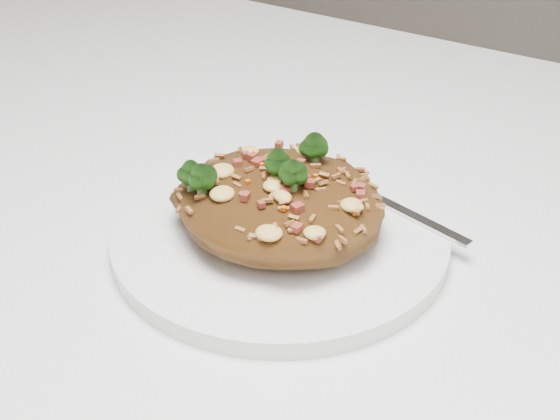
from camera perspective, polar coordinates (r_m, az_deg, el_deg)
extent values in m
cube|color=white|center=(0.64, -1.54, -0.39)|extent=(1.20, 0.80, 0.04)
cylinder|color=#926443|center=(1.36, -12.85, -0.11)|extent=(0.06, 0.06, 0.71)
cylinder|color=white|center=(0.57, 0.00, -1.84)|extent=(0.25, 0.25, 0.01)
ellipsoid|color=brown|center=(0.56, 0.00, 0.52)|extent=(0.16, 0.14, 0.04)
ellipsoid|color=#113507|center=(0.53, 0.97, 2.69)|extent=(0.02, 0.02, 0.02)
ellipsoid|color=#113507|center=(0.57, 2.55, 4.62)|extent=(0.02, 0.02, 0.02)
ellipsoid|color=#113507|center=(0.54, -5.78, 2.35)|extent=(0.02, 0.02, 0.02)
ellipsoid|color=#113507|center=(0.54, -0.19, 3.52)|extent=(0.02, 0.02, 0.02)
ellipsoid|color=#113507|center=(0.55, -6.53, 2.71)|extent=(0.02, 0.02, 0.02)
cube|color=silver|center=(0.58, 10.95, -1.08)|extent=(0.10, 0.03, 0.00)
cube|color=silver|center=(0.63, 3.86, 2.51)|extent=(0.04, 0.03, 0.00)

